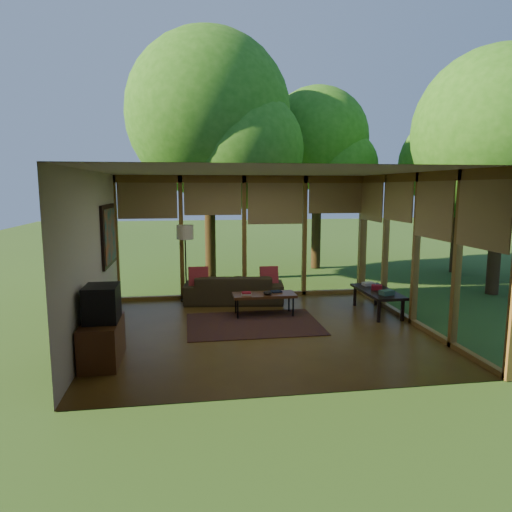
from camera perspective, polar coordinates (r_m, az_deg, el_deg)
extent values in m
plane|color=brown|center=(7.96, 0.87, -9.27)|extent=(5.50, 5.50, 0.00)
plane|color=silver|center=(7.59, 0.92, 10.54)|extent=(5.50, 5.50, 0.00)
cube|color=beige|center=(7.70, -19.73, -0.07)|extent=(0.04, 5.00, 2.70)
cube|color=beige|center=(5.25, 5.48, -3.43)|extent=(5.50, 0.04, 2.70)
cube|color=olive|center=(10.11, -1.48, 2.37)|extent=(5.50, 0.12, 2.70)
cube|color=olive|center=(8.56, 19.37, 0.77)|extent=(0.12, 5.00, 2.70)
plane|color=#365A21|center=(18.20, 21.96, 0.19)|extent=(40.00, 40.00, 0.00)
cylinder|color=#3E2A16|center=(12.11, -5.86, 10.01)|extent=(0.28, 0.28, 5.51)
sphere|color=#245E15|center=(12.25, -5.98, 17.19)|extent=(4.20, 4.20, 4.20)
cylinder|color=#3E2A16|center=(13.99, 7.55, 8.69)|extent=(0.28, 0.28, 4.98)
sphere|color=#245E15|center=(14.07, 7.66, 14.34)|extent=(3.03, 3.03, 3.03)
cylinder|color=#3E2A16|center=(11.59, 27.46, 7.16)|extent=(0.28, 0.28, 4.70)
sphere|color=#245E15|center=(11.66, 27.91, 13.57)|extent=(3.65, 3.65, 3.65)
cylinder|color=#3E2A16|center=(14.21, 23.08, 5.99)|extent=(0.28, 0.28, 3.94)
sphere|color=#245E15|center=(14.22, 23.34, 10.40)|extent=(2.97, 2.97, 2.97)
cube|color=brown|center=(8.31, -0.33, -8.47)|extent=(2.37, 1.68, 0.01)
imported|color=#3A301D|center=(9.76, -2.77, -4.09)|extent=(2.17, 1.08, 0.61)
cube|color=maroon|center=(9.61, -7.21, -2.63)|extent=(0.41, 0.22, 0.43)
cube|color=maroon|center=(9.76, 1.63, -2.47)|extent=(0.38, 0.21, 0.40)
cube|color=beige|center=(8.65, -1.21, -4.80)|extent=(0.21, 0.17, 0.03)
cube|color=maroon|center=(8.65, -1.22, -4.61)|extent=(0.17, 0.13, 0.03)
cube|color=black|center=(8.87, 2.53, -4.46)|extent=(0.23, 0.20, 0.03)
ellipsoid|color=black|center=(8.66, 1.46, -4.64)|extent=(0.16, 0.16, 0.07)
cube|color=#5C3219|center=(6.85, -18.66, -10.09)|extent=(0.50, 1.00, 0.60)
cube|color=black|center=(6.69, -18.72, -5.62)|extent=(0.45, 0.55, 0.50)
cube|color=#376052|center=(8.86, 16.02, -4.42)|extent=(0.28, 0.23, 0.09)
cube|color=maroon|center=(9.26, 14.86, -3.81)|extent=(0.24, 0.22, 0.09)
cube|color=beige|center=(9.62, 13.91, -3.40)|extent=(0.26, 0.20, 0.06)
cylinder|color=black|center=(10.06, -8.67, -5.48)|extent=(0.26, 0.26, 0.03)
cylinder|color=black|center=(9.91, -8.77, -1.12)|extent=(0.03, 0.03, 1.52)
cylinder|color=beige|center=(9.81, -8.87, 2.97)|extent=(0.36, 0.36, 0.30)
cube|color=#5C3219|center=(8.76, 1.02, -4.89)|extent=(1.20, 0.50, 0.05)
cylinder|color=black|center=(8.57, -2.30, -6.67)|extent=(0.03, 0.03, 0.38)
cylinder|color=black|center=(8.75, 4.66, -6.38)|extent=(0.03, 0.03, 0.38)
cylinder|color=black|center=(8.92, -2.56, -6.07)|extent=(0.03, 0.03, 0.38)
cylinder|color=black|center=(9.09, 4.14, -5.81)|extent=(0.03, 0.03, 0.38)
cube|color=black|center=(9.23, 14.97, -4.31)|extent=(0.60, 1.40, 0.05)
cube|color=black|center=(8.66, 15.10, -6.72)|extent=(0.05, 0.05, 0.40)
cube|color=black|center=(8.85, 17.84, -6.51)|extent=(0.05, 0.05, 0.40)
cube|color=black|center=(9.73, 12.25, -4.94)|extent=(0.05, 0.05, 0.40)
cube|color=black|center=(9.91, 14.75, -4.79)|extent=(0.05, 0.05, 0.40)
cube|color=black|center=(9.03, -17.95, 2.50)|extent=(0.05, 1.35, 1.15)
cube|color=#175A69|center=(9.03, -17.76, 2.50)|extent=(0.02, 1.20, 1.00)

